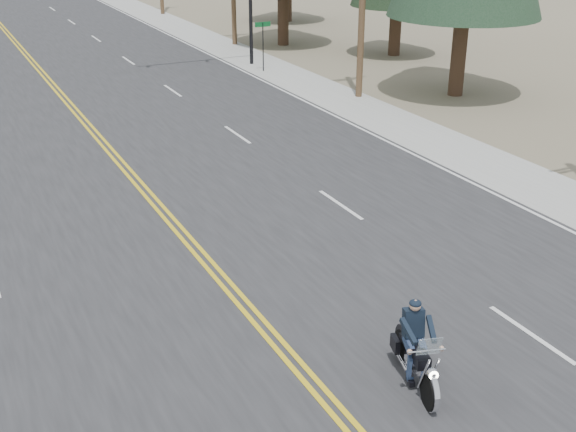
% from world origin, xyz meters
% --- Properties ---
extents(street_sign, '(0.90, 0.06, 2.62)m').
position_xyz_m(street_sign, '(10.80, 30.00, 1.80)').
color(street_sign, black).
rests_on(street_sign, ground).
extents(motorcyclist, '(1.50, 2.32, 1.67)m').
position_xyz_m(motorcyclist, '(1.79, 3.77, 0.84)').
color(motorcyclist, black).
rests_on(motorcyclist, ground).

